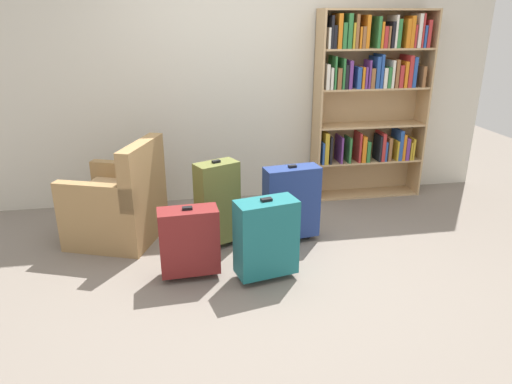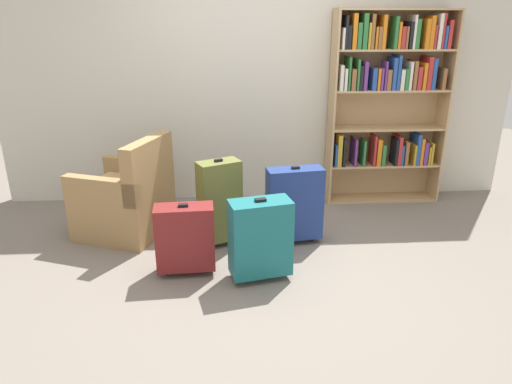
{
  "view_description": "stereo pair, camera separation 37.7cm",
  "coord_description": "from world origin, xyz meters",
  "px_view_note": "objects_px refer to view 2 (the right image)",
  "views": [
    {
      "loc": [
        -0.73,
        -3.16,
        1.88
      ],
      "look_at": [
        -0.12,
        0.32,
        0.55
      ],
      "focal_mm": 32.82,
      "sensor_mm": 36.0,
      "label": 1
    },
    {
      "loc": [
        -0.35,
        -3.2,
        1.88
      ],
      "look_at": [
        -0.12,
        0.32,
        0.55
      ],
      "focal_mm": 32.82,
      "sensor_mm": 36.0,
      "label": 2
    }
  ],
  "objects_px": {
    "mug": "(195,231)",
    "bookshelf": "(388,95)",
    "suitcase_dark_red": "(185,238)",
    "suitcase_navy_blue": "(294,204)",
    "armchair": "(127,200)",
    "suitcase_olive": "(220,201)",
    "suitcase_teal": "(260,238)"
  },
  "relations": [
    {
      "from": "suitcase_teal",
      "to": "suitcase_navy_blue",
      "type": "relative_size",
      "value": 0.93
    },
    {
      "from": "armchair",
      "to": "mug",
      "type": "distance_m",
      "value": 0.68
    },
    {
      "from": "suitcase_navy_blue",
      "to": "armchair",
      "type": "bearing_deg",
      "value": 168.58
    },
    {
      "from": "suitcase_navy_blue",
      "to": "suitcase_olive",
      "type": "bearing_deg",
      "value": 179.53
    },
    {
      "from": "armchair",
      "to": "suitcase_navy_blue",
      "type": "height_order",
      "value": "armchair"
    },
    {
      "from": "mug",
      "to": "suitcase_navy_blue",
      "type": "relative_size",
      "value": 0.17
    },
    {
      "from": "bookshelf",
      "to": "armchair",
      "type": "relative_size",
      "value": 2.16
    },
    {
      "from": "mug",
      "to": "suitcase_olive",
      "type": "relative_size",
      "value": 0.15
    },
    {
      "from": "suitcase_olive",
      "to": "mug",
      "type": "bearing_deg",
      "value": 143.92
    },
    {
      "from": "armchair",
      "to": "suitcase_olive",
      "type": "bearing_deg",
      "value": -19.28
    },
    {
      "from": "bookshelf",
      "to": "suitcase_navy_blue",
      "type": "height_order",
      "value": "bookshelf"
    },
    {
      "from": "armchair",
      "to": "suitcase_olive",
      "type": "xyz_separation_m",
      "value": [
        0.84,
        -0.29,
        0.08
      ]
    },
    {
      "from": "armchair",
      "to": "suitcase_olive",
      "type": "distance_m",
      "value": 0.9
    },
    {
      "from": "mug",
      "to": "suitcase_teal",
      "type": "height_order",
      "value": "suitcase_teal"
    },
    {
      "from": "suitcase_dark_red",
      "to": "suitcase_olive",
      "type": "height_order",
      "value": "suitcase_olive"
    },
    {
      "from": "armchair",
      "to": "suitcase_navy_blue",
      "type": "distance_m",
      "value": 1.52
    },
    {
      "from": "bookshelf",
      "to": "mug",
      "type": "relative_size",
      "value": 16.27
    },
    {
      "from": "bookshelf",
      "to": "mug",
      "type": "xyz_separation_m",
      "value": [
        -1.96,
        -0.82,
        -1.08
      ]
    },
    {
      "from": "bookshelf",
      "to": "suitcase_teal",
      "type": "relative_size",
      "value": 3.0
    },
    {
      "from": "bookshelf",
      "to": "suitcase_dark_red",
      "type": "xyz_separation_m",
      "value": [
        -1.99,
        -1.48,
        -0.83
      ]
    },
    {
      "from": "suitcase_dark_red",
      "to": "suitcase_olive",
      "type": "relative_size",
      "value": 0.75
    },
    {
      "from": "mug",
      "to": "suitcase_teal",
      "type": "relative_size",
      "value": 0.18
    },
    {
      "from": "suitcase_teal",
      "to": "suitcase_dark_red",
      "type": "bearing_deg",
      "value": 168.64
    },
    {
      "from": "suitcase_navy_blue",
      "to": "bookshelf",
      "type": "bearing_deg",
      "value": 42.61
    },
    {
      "from": "suitcase_dark_red",
      "to": "suitcase_navy_blue",
      "type": "xyz_separation_m",
      "value": [
        0.9,
        0.48,
        0.06
      ]
    },
    {
      "from": "suitcase_olive",
      "to": "bookshelf",
      "type": "bearing_deg",
      "value": 29.89
    },
    {
      "from": "mug",
      "to": "suitcase_dark_red",
      "type": "distance_m",
      "value": 0.7
    },
    {
      "from": "mug",
      "to": "bookshelf",
      "type": "bearing_deg",
      "value": 22.74
    },
    {
      "from": "suitcase_olive",
      "to": "suitcase_teal",
      "type": "bearing_deg",
      "value": -62.94
    },
    {
      "from": "suitcase_navy_blue",
      "to": "suitcase_olive",
      "type": "distance_m",
      "value": 0.64
    },
    {
      "from": "armchair",
      "to": "suitcase_teal",
      "type": "height_order",
      "value": "armchair"
    },
    {
      "from": "bookshelf",
      "to": "mug",
      "type": "distance_m",
      "value": 2.39
    }
  ]
}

